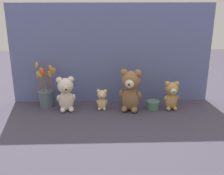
{
  "coord_description": "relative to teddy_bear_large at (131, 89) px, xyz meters",
  "views": [
    {
      "loc": [
        -0.06,
        -1.73,
        0.75
      ],
      "look_at": [
        0.0,
        0.02,
        0.15
      ],
      "focal_mm": 45.0,
      "sensor_mm": 36.0,
      "label": 1
    }
  ],
  "objects": [
    {
      "name": "ground_plane",
      "position": [
        -0.12,
        0.01,
        -0.15
      ],
      "size": [
        4.0,
        4.0,
        0.0
      ],
      "primitive_type": "plane",
      "color": "#3D3847"
    },
    {
      "name": "decorative_tin_tall",
      "position": [
        0.15,
        0.02,
        -0.12
      ],
      "size": [
        0.09,
        0.09,
        0.06
      ],
      "color": "#47705B",
      "rests_on": "ground"
    },
    {
      "name": "teddy_bear_medium",
      "position": [
        -0.42,
        0.01,
        -0.03
      ],
      "size": [
        0.13,
        0.12,
        0.23
      ],
      "color": "beige",
      "rests_on": "ground"
    },
    {
      "name": "teddy_bear_tiny",
      "position": [
        -0.19,
        0.02,
        -0.07
      ],
      "size": [
        0.08,
        0.07,
        0.14
      ],
      "color": "#DBBC84",
      "rests_on": "ground"
    },
    {
      "name": "flower_vase",
      "position": [
        -0.57,
        0.09,
        -0.05
      ],
      "size": [
        0.16,
        0.14,
        0.31
      ],
      "color": "slate",
      "rests_on": "ground"
    },
    {
      "name": "backdrop_wall",
      "position": [
        -0.12,
        0.18,
        0.19
      ],
      "size": [
        1.38,
        0.02,
        0.68
      ],
      "color": "slate",
      "rests_on": "ground"
    },
    {
      "name": "teddy_bear_small",
      "position": [
        0.27,
        0.01,
        -0.05
      ],
      "size": [
        0.11,
        0.1,
        0.2
      ],
      "color": "tan",
      "rests_on": "ground"
    },
    {
      "name": "teddy_bear_large",
      "position": [
        0.0,
        0.0,
        0.0
      ],
      "size": [
        0.16,
        0.14,
        0.28
      ],
      "color": "olive",
      "rests_on": "ground"
    }
  ]
}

